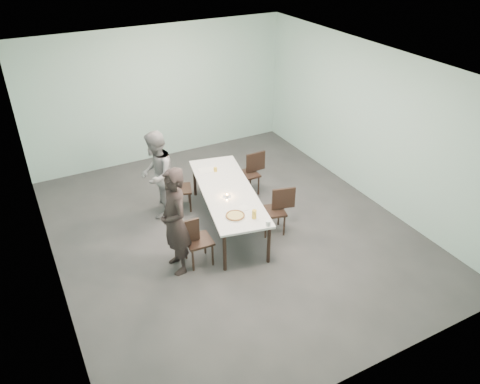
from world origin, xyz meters
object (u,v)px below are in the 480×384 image
chair_far_left (176,186)px  water_tumbler (268,223)px  chair_far_right (251,170)px  chair_near_left (194,238)px  tealight (227,196)px  chair_near_right (277,207)px  table (227,193)px  amber_tumbler (215,169)px  side_plate (244,208)px  pizza (235,216)px  diner_near (175,222)px  beer_glass (254,214)px  diner_far (157,175)px

chair_far_left → water_tumbler: chair_far_left is taller
chair_far_left → chair_far_right: same height
chair_near_left → tealight: 1.05m
chair_far_left → chair_near_right: 2.03m
table → amber_tumbler: bearing=81.6°
chair_near_right → side_plate: bearing=22.0°
table → chair_near_right: (0.70, -0.57, -0.19)m
table → tealight: size_ratio=48.74×
pizza → side_plate: size_ratio=1.89×
diner_near → tealight: diner_near is taller
diner_near → beer_glass: 1.28m
chair_near_right → water_tumbler: bearing=64.0°
water_tumbler → chair_near_right: bearing=48.9°
table → chair_near_left: chair_near_left is taller
chair_far_left → diner_far: 0.48m
water_tumbler → tealight: 1.10m
table → chair_far_right: size_ratio=3.14×
water_tumbler → diner_near: bearing=156.9°
chair_near_right → diner_far: (-1.67, 1.53, 0.34)m
pizza → amber_tumbler: amber_tumbler is taller
chair_far_right → pizza: chair_far_right is taller
table → diner_far: 1.38m
diner_near → beer_glass: (1.24, -0.28, -0.08)m
chair_near_right → diner_far: bearing=-27.4°
diner_near → amber_tumbler: (1.36, 1.45, -0.11)m
chair_far_left → tealight: 1.30m
chair_near_left → chair_near_right: size_ratio=1.00×
chair_far_left → amber_tumbler: chair_far_left is taller
chair_near_right → water_tumbler: (-0.62, -0.71, 0.29)m
chair_near_left → chair_far_left: (0.35, 1.70, 0.00)m
chair_far_right → diner_far: bearing=-3.6°
side_plate → amber_tumbler: 1.40m
chair_near_right → amber_tumbler: 1.46m
chair_far_left → tealight: size_ratio=15.54×
chair_far_left → chair_near_right: bearing=-30.8°
diner_far → amber_tumbler: size_ratio=20.96×
chair_near_left → water_tumbler: size_ratio=9.67×
diner_near → diner_far: bearing=170.4°
diner_far → water_tumbler: 2.48m
water_tumbler → tealight: size_ratio=1.61×
side_plate → table: bearing=88.2°
chair_near_left → chair_far_left: same height
beer_glass → pizza: bearing=144.2°
chair_near_right → water_tumbler: 0.99m
chair_far_left → chair_near_right: size_ratio=1.00×
side_plate → water_tumbler: 0.63m
chair_near_left → table: bearing=39.5°
chair_far_left → diner_far: diner_far is taller
diner_near → beer_glass: bearing=77.2°
chair_near_left → diner_far: diner_far is taller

